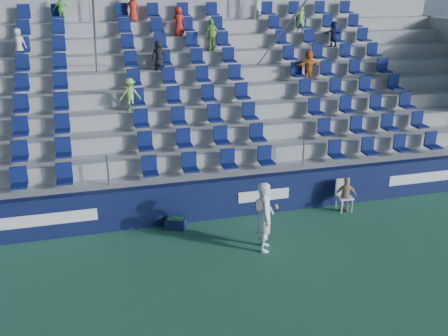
% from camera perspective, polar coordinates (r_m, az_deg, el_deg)
% --- Properties ---
extents(ground, '(70.00, 70.00, 0.00)m').
position_cam_1_polar(ground, '(12.48, 2.52, -11.83)').
color(ground, '#2B6645').
rests_on(ground, ground).
extents(sponsor_wall, '(24.00, 0.32, 1.20)m').
position_cam_1_polar(sponsor_wall, '(14.87, -1.09, -3.58)').
color(sponsor_wall, '#11173E').
rests_on(sponsor_wall, ground).
extents(grandstand, '(24.00, 8.17, 6.63)m').
position_cam_1_polar(grandstand, '(19.11, -4.89, 6.70)').
color(grandstand, '#9D9C98').
rests_on(grandstand, ground).
extents(tennis_player, '(0.72, 0.80, 1.90)m').
position_cam_1_polar(tennis_player, '(13.06, 4.71, -5.54)').
color(tennis_player, white).
rests_on(tennis_player, ground).
extents(line_judge_chair, '(0.47, 0.48, 1.00)m').
position_cam_1_polar(line_judge_chair, '(15.83, 13.49, -2.76)').
color(line_judge_chair, white).
rests_on(line_judge_chair, ground).
extents(line_judge, '(0.70, 0.43, 1.11)m').
position_cam_1_polar(line_judge, '(15.71, 13.74, -3.02)').
color(line_judge, tan).
rests_on(line_judge, ground).
extents(ball_bin, '(0.66, 0.56, 0.31)m').
position_cam_1_polar(ball_bin, '(14.48, -5.56, -6.28)').
color(ball_bin, '#10163C').
rests_on(ball_bin, ground).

